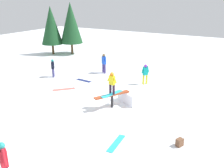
{
  "coord_description": "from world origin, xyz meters",
  "views": [
    {
      "loc": [
        11.25,
        6.46,
        5.96
      ],
      "look_at": [
        0.0,
        0.0,
        1.4
      ],
      "focal_mm": 40.0,
      "sensor_mm": 36.0,
      "label": 1
    }
  ],
  "objects_px": {
    "bystander_teal": "(145,73)",
    "backpack_on_snow": "(180,142)",
    "pine_tree_near": "(71,23)",
    "main_rider_on_rail": "(112,84)",
    "rail_feature": "(112,96)",
    "loose_snowboard_coral": "(64,89)",
    "loose_snowboard_cyan": "(116,143)",
    "pine_tree_far": "(51,25)",
    "bystander_black": "(53,67)",
    "bystander_red": "(4,162)",
    "loose_snowboard_navy": "(84,81)",
    "bystander_blue": "(104,62)"
  },
  "relations": [
    {
      "from": "bystander_teal",
      "to": "pine_tree_far",
      "type": "relative_size",
      "value": 0.29
    },
    {
      "from": "bystander_black",
      "to": "pine_tree_far",
      "type": "xyz_separation_m",
      "value": [
        -6.2,
        -5.68,
        2.3
      ]
    },
    {
      "from": "bystander_teal",
      "to": "loose_snowboard_navy",
      "type": "bearing_deg",
      "value": -32.59
    },
    {
      "from": "loose_snowboard_navy",
      "to": "loose_snowboard_cyan",
      "type": "xyz_separation_m",
      "value": [
        6.2,
        6.2,
        0.0
      ]
    },
    {
      "from": "bystander_teal",
      "to": "backpack_on_snow",
      "type": "distance_m",
      "value": 7.9
    },
    {
      "from": "pine_tree_near",
      "to": "main_rider_on_rail",
      "type": "bearing_deg",
      "value": 47.1
    },
    {
      "from": "bystander_teal",
      "to": "loose_snowboard_cyan",
      "type": "relative_size",
      "value": 1.02
    },
    {
      "from": "main_rider_on_rail",
      "to": "bystander_teal",
      "type": "height_order",
      "value": "main_rider_on_rail"
    },
    {
      "from": "rail_feature",
      "to": "backpack_on_snow",
      "type": "height_order",
      "value": "rail_feature"
    },
    {
      "from": "loose_snowboard_coral",
      "to": "loose_snowboard_cyan",
      "type": "relative_size",
      "value": 1.03
    },
    {
      "from": "bystander_blue",
      "to": "pine_tree_near",
      "type": "distance_m",
      "value": 8.56
    },
    {
      "from": "loose_snowboard_navy",
      "to": "pine_tree_far",
      "type": "xyz_separation_m",
      "value": [
        -5.8,
        -8.31,
        3.07
      ]
    },
    {
      "from": "rail_feature",
      "to": "bystander_teal",
      "type": "xyz_separation_m",
      "value": [
        -4.61,
        0.08,
        0.15
      ]
    },
    {
      "from": "main_rider_on_rail",
      "to": "bystander_teal",
      "type": "distance_m",
      "value": 4.64
    },
    {
      "from": "bystander_teal",
      "to": "loose_snowboard_navy",
      "type": "distance_m",
      "value": 4.62
    },
    {
      "from": "rail_feature",
      "to": "pine_tree_near",
      "type": "xyz_separation_m",
      "value": [
        -10.04,
        -10.81,
        2.65
      ]
    },
    {
      "from": "bystander_red",
      "to": "bystander_black",
      "type": "bearing_deg",
      "value": 152.26
    },
    {
      "from": "main_rider_on_rail",
      "to": "pine_tree_near",
      "type": "height_order",
      "value": "pine_tree_near"
    },
    {
      "from": "bystander_teal",
      "to": "loose_snowboard_navy",
      "type": "height_order",
      "value": "bystander_teal"
    },
    {
      "from": "main_rider_on_rail",
      "to": "bystander_blue",
      "type": "xyz_separation_m",
      "value": [
        -5.54,
        -3.94,
        -0.52
      ]
    },
    {
      "from": "bystander_red",
      "to": "backpack_on_snow",
      "type": "height_order",
      "value": "bystander_red"
    },
    {
      "from": "rail_feature",
      "to": "pine_tree_near",
      "type": "distance_m",
      "value": 14.99
    },
    {
      "from": "main_rider_on_rail",
      "to": "bystander_red",
      "type": "distance_m",
      "value": 7.14
    },
    {
      "from": "bystander_blue",
      "to": "bystander_red",
      "type": "height_order",
      "value": "bystander_red"
    },
    {
      "from": "main_rider_on_rail",
      "to": "pine_tree_near",
      "type": "relative_size",
      "value": 0.28
    },
    {
      "from": "main_rider_on_rail",
      "to": "rail_feature",
      "type": "bearing_deg",
      "value": 0.0
    },
    {
      "from": "loose_snowboard_cyan",
      "to": "backpack_on_snow",
      "type": "bearing_deg",
      "value": 110.57
    },
    {
      "from": "rail_feature",
      "to": "bystander_red",
      "type": "relative_size",
      "value": 1.28
    },
    {
      "from": "backpack_on_snow",
      "to": "pine_tree_far",
      "type": "xyz_separation_m",
      "value": [
        -10.83,
        -16.91,
        2.92
      ]
    },
    {
      "from": "bystander_black",
      "to": "bystander_red",
      "type": "xyz_separation_m",
      "value": [
        9.77,
        6.86,
        0.12
      ]
    },
    {
      "from": "bystander_black",
      "to": "loose_snowboard_coral",
      "type": "bearing_deg",
      "value": -158.81
    },
    {
      "from": "bystander_blue",
      "to": "rail_feature",
      "type": "bearing_deg",
      "value": -24.71
    },
    {
      "from": "bystander_teal",
      "to": "rail_feature",
      "type": "bearing_deg",
      "value": 36.43
    },
    {
      "from": "rail_feature",
      "to": "bystander_black",
      "type": "bearing_deg",
      "value": -83.24
    },
    {
      "from": "rail_feature",
      "to": "backpack_on_snow",
      "type": "relative_size",
      "value": 6.12
    },
    {
      "from": "pine_tree_near",
      "to": "pine_tree_far",
      "type": "height_order",
      "value": "pine_tree_near"
    },
    {
      "from": "backpack_on_snow",
      "to": "bystander_red",
      "type": "bearing_deg",
      "value": -17.06
    },
    {
      "from": "bystander_blue",
      "to": "pine_tree_far",
      "type": "relative_size",
      "value": 0.32
    },
    {
      "from": "bystander_teal",
      "to": "loose_snowboard_cyan",
      "type": "xyz_separation_m",
      "value": [
        7.75,
        1.93,
        -0.81
      ]
    },
    {
      "from": "pine_tree_far",
      "to": "loose_snowboard_navy",
      "type": "bearing_deg",
      "value": 55.08
    },
    {
      "from": "bystander_blue",
      "to": "pine_tree_near",
      "type": "xyz_separation_m",
      "value": [
        -4.5,
        -6.86,
        2.42
      ]
    },
    {
      "from": "bystander_teal",
      "to": "bystander_red",
      "type": "height_order",
      "value": "bystander_red"
    },
    {
      "from": "main_rider_on_rail",
      "to": "bystander_blue",
      "type": "distance_m",
      "value": 6.82
    },
    {
      "from": "rail_feature",
      "to": "pine_tree_far",
      "type": "bearing_deg",
      "value": -97.29
    },
    {
      "from": "bystander_blue",
      "to": "loose_snowboard_coral",
      "type": "distance_m",
      "value": 4.78
    },
    {
      "from": "bystander_red",
      "to": "pine_tree_near",
      "type": "bearing_deg",
      "value": 149.49
    },
    {
      "from": "bystander_teal",
      "to": "pine_tree_near",
      "type": "bearing_deg",
      "value": -79.04
    },
    {
      "from": "loose_snowboard_cyan",
      "to": "bystander_blue",
      "type": "bearing_deg",
      "value": -150.98
    },
    {
      "from": "loose_snowboard_cyan",
      "to": "backpack_on_snow",
      "type": "distance_m",
      "value": 2.68
    },
    {
      "from": "rail_feature",
      "to": "loose_snowboard_coral",
      "type": "bearing_deg",
      "value": -73.35
    }
  ]
}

